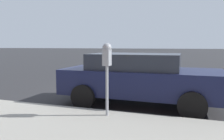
{
  "coord_description": "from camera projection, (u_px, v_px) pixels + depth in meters",
  "views": [
    {
      "loc": [
        -6.81,
        -2.07,
        1.64
      ],
      "look_at": [
        -2.46,
        -0.65,
        1.12
      ],
      "focal_mm": 35.0,
      "sensor_mm": 36.0,
      "label": 1
    }
  ],
  "objects": [
    {
      "name": "ground_plane",
      "position": [
        116.0,
        95.0,
        7.26
      ],
      "size": [
        220.0,
        220.0,
        0.0
      ],
      "primitive_type": "plane",
      "color": "#2B2B2D"
    },
    {
      "name": "car_navy",
      "position": [
        140.0,
        77.0,
        6.0
      ],
      "size": [
        2.03,
        4.27,
        1.41
      ],
      "rotation": [
        0.0,
        0.0,
        3.13
      ],
      "color": "#14193D",
      "rests_on": "ground_plane"
    },
    {
      "name": "parking_meter",
      "position": [
        107.0,
        61.0,
        4.52
      ],
      "size": [
        0.21,
        0.19,
        1.53
      ],
      "color": "gray",
      "rests_on": "sidewalk"
    }
  ]
}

